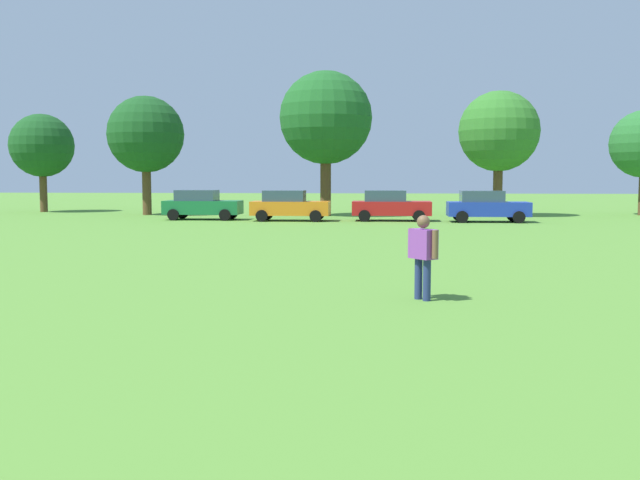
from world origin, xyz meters
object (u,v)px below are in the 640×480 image
at_px(parked_car_green_0, 202,205).
at_px(tree_far_left, 42,146).
at_px(parked_car_blue_3, 486,206).
at_px(tree_left, 146,135).
at_px(parked_car_orange_1, 289,205).
at_px(tree_right, 499,132).
at_px(adult_bystander, 423,250).
at_px(tree_center, 326,118).
at_px(parked_car_red_2, 390,205).

bearing_deg(parked_car_green_0, tree_far_left, 149.00).
relative_size(parked_car_green_0, parked_car_blue_3, 1.00).
bearing_deg(tree_left, parked_car_blue_3, -15.10).
xyz_separation_m(parked_car_blue_3, tree_far_left, (-29.06, 8.76, 3.71)).
bearing_deg(parked_car_orange_1, tree_right, 26.21).
xyz_separation_m(adult_bystander, tree_far_left, (-24.34, 33.56, 3.59)).
distance_m(parked_car_green_0, tree_far_left, 15.93).
distance_m(parked_car_green_0, tree_center, 9.64).
xyz_separation_m(parked_car_orange_1, tree_left, (-9.90, 5.46, 4.24)).
height_order(adult_bystander, parked_car_orange_1, parked_car_orange_1).
xyz_separation_m(parked_car_red_2, tree_center, (-3.95, 4.84, 5.17)).
xyz_separation_m(parked_car_blue_3, tree_right, (1.53, 6.11, 4.33)).
relative_size(parked_car_blue_3, tree_right, 0.56).
bearing_deg(parked_car_red_2, parked_car_blue_3, -6.55).
bearing_deg(tree_center, tree_right, 3.63).
relative_size(adult_bystander, parked_car_blue_3, 0.38).
bearing_deg(tree_right, parked_car_blue_3, -104.06).
relative_size(parked_car_red_2, tree_right, 0.56).
distance_m(parked_car_blue_3, tree_center, 11.79).
relative_size(parked_car_red_2, parked_car_blue_3, 1.00).
height_order(adult_bystander, parked_car_green_0, parked_car_green_0).
relative_size(adult_bystander, tree_far_left, 0.24).
xyz_separation_m(parked_car_green_0, tree_left, (-4.80, 4.77, 4.24)).
bearing_deg(parked_car_orange_1, tree_far_left, 154.75).
bearing_deg(parked_car_red_2, tree_right, 39.59).
height_order(parked_car_orange_1, parked_car_blue_3, same).
distance_m(tree_left, tree_center, 11.52).
bearing_deg(tree_far_left, adult_bystander, -54.05).
relative_size(parked_car_red_2, tree_center, 0.48).
bearing_deg(parked_car_green_0, parked_car_red_2, -1.04).
bearing_deg(tree_far_left, tree_center, -9.47).
bearing_deg(tree_center, adult_bystander, -81.76).
relative_size(adult_bystander, parked_car_red_2, 0.38).
distance_m(tree_center, tree_right, 10.68).
relative_size(adult_bystander, tree_left, 0.22).
distance_m(parked_car_red_2, tree_far_left, 25.55).
xyz_separation_m(parked_car_blue_3, tree_left, (-20.58, 5.55, 4.24)).
relative_size(parked_car_orange_1, tree_center, 0.48).
relative_size(parked_car_orange_1, parked_car_red_2, 1.00).
bearing_deg(adult_bystander, tree_center, -30.48).
xyz_separation_m(adult_bystander, tree_right, (6.25, 30.90, 4.21)).
bearing_deg(parked_car_blue_3, tree_left, 164.90).
height_order(tree_far_left, tree_left, tree_left).
bearing_deg(tree_center, parked_car_green_0, -145.15).
relative_size(parked_car_orange_1, tree_left, 0.57).
bearing_deg(tree_right, parked_car_orange_1, -153.79).
height_order(tree_left, tree_center, tree_center).
distance_m(adult_bystander, tree_far_left, 41.61).
xyz_separation_m(adult_bystander, parked_car_green_0, (-11.06, 25.58, -0.12)).
bearing_deg(tree_left, tree_center, -0.59).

